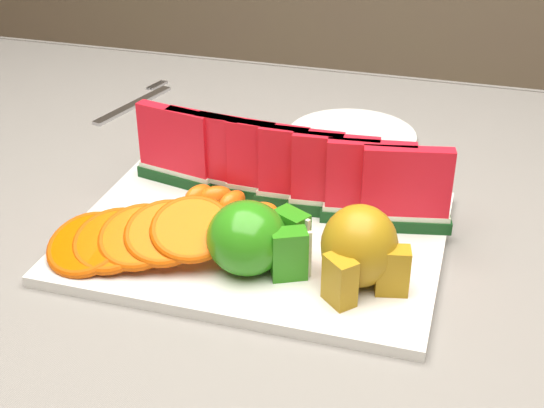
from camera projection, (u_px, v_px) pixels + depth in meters
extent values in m
cube|color=#4B3518|center=(245.00, 232.00, 0.90)|extent=(1.40, 0.90, 0.03)
cube|color=#4B3518|center=(13.00, 244.00, 1.56)|extent=(0.06, 0.06, 0.72)
cube|color=slate|center=(244.00, 218.00, 0.89)|extent=(1.52, 1.02, 0.01)
cube|color=slate|center=(334.00, 124.00, 1.36)|extent=(1.52, 0.01, 0.20)
cube|color=silver|center=(258.00, 236.00, 0.83)|extent=(0.40, 0.30, 0.01)
ellipsoid|color=#489222|center=(247.00, 238.00, 0.76)|extent=(0.08, 0.08, 0.08)
cube|color=#489222|center=(289.00, 255.00, 0.74)|extent=(0.04, 0.04, 0.06)
cube|color=beige|center=(295.00, 256.00, 0.74)|extent=(0.03, 0.02, 0.05)
cube|color=#489222|center=(291.00, 236.00, 0.78)|extent=(0.04, 0.04, 0.06)
cube|color=beige|center=(297.00, 237.00, 0.77)|extent=(0.03, 0.02, 0.05)
ellipsoid|color=#A87D17|center=(359.00, 246.00, 0.73)|extent=(0.10, 0.10, 0.08)
cube|color=#A87D17|center=(340.00, 281.00, 0.71)|extent=(0.04, 0.04, 0.05)
cube|color=#A87D17|center=(393.00, 271.00, 0.72)|extent=(0.04, 0.03, 0.05)
cylinder|color=silver|center=(352.00, 136.00, 1.06)|extent=(0.20, 0.20, 0.01)
cube|color=silver|center=(133.00, 105.00, 1.17)|extent=(0.06, 0.17, 0.00)
cube|color=silver|center=(154.00, 85.00, 1.25)|extent=(0.01, 0.04, 0.00)
cube|color=silver|center=(157.00, 85.00, 1.25)|extent=(0.01, 0.04, 0.00)
cube|color=silver|center=(160.00, 86.00, 1.24)|extent=(0.01, 0.04, 0.00)
cube|color=#083C0A|center=(177.00, 178.00, 0.93)|extent=(0.11, 0.04, 0.01)
cube|color=silver|center=(176.00, 170.00, 0.92)|extent=(0.10, 0.04, 0.01)
cube|color=red|center=(174.00, 139.00, 0.90)|extent=(0.10, 0.04, 0.08)
cube|color=#083C0A|center=(206.00, 184.00, 0.91)|extent=(0.11, 0.04, 0.01)
cube|color=silver|center=(206.00, 176.00, 0.91)|extent=(0.10, 0.03, 0.01)
cube|color=red|center=(204.00, 145.00, 0.89)|extent=(0.10, 0.03, 0.08)
cube|color=#083C0A|center=(237.00, 190.00, 0.90)|extent=(0.11, 0.03, 0.01)
cube|color=silver|center=(236.00, 182.00, 0.89)|extent=(0.10, 0.03, 0.01)
cube|color=red|center=(236.00, 150.00, 0.87)|extent=(0.10, 0.02, 0.08)
cube|color=#083C0A|center=(268.00, 196.00, 0.88)|extent=(0.11, 0.02, 0.01)
cube|color=silver|center=(268.00, 189.00, 0.88)|extent=(0.10, 0.02, 0.01)
cube|color=red|center=(268.00, 156.00, 0.86)|extent=(0.10, 0.02, 0.08)
cube|color=#083C0A|center=(300.00, 203.00, 0.87)|extent=(0.11, 0.02, 0.01)
cube|color=silver|center=(300.00, 195.00, 0.87)|extent=(0.10, 0.02, 0.01)
cube|color=red|center=(301.00, 162.00, 0.85)|extent=(0.10, 0.02, 0.08)
cube|color=#083C0A|center=(333.00, 209.00, 0.86)|extent=(0.11, 0.03, 0.01)
cube|color=silver|center=(333.00, 202.00, 0.85)|extent=(0.10, 0.03, 0.01)
cube|color=red|center=(335.00, 169.00, 0.83)|extent=(0.10, 0.02, 0.08)
cube|color=#083C0A|center=(367.00, 216.00, 0.84)|extent=(0.11, 0.04, 0.01)
cube|color=silver|center=(368.00, 209.00, 0.84)|extent=(0.10, 0.03, 0.01)
cube|color=red|center=(370.00, 175.00, 0.82)|extent=(0.10, 0.03, 0.08)
cube|color=#083C0A|center=(403.00, 224.00, 0.83)|extent=(0.11, 0.04, 0.01)
cube|color=silver|center=(403.00, 216.00, 0.83)|extent=(0.10, 0.04, 0.01)
cube|color=red|center=(407.00, 182.00, 0.81)|extent=(0.10, 0.04, 0.08)
cylinder|color=#DD5B00|center=(87.00, 244.00, 0.78)|extent=(0.09, 0.09, 0.03)
torus|color=#C94215|center=(87.00, 244.00, 0.78)|extent=(0.10, 0.10, 0.04)
cylinder|color=#DD5B00|center=(113.00, 240.00, 0.78)|extent=(0.08, 0.08, 0.03)
torus|color=#C94215|center=(113.00, 240.00, 0.78)|extent=(0.09, 0.09, 0.04)
cylinder|color=#DD5B00|center=(139.00, 236.00, 0.77)|extent=(0.08, 0.08, 0.03)
torus|color=#C94215|center=(139.00, 236.00, 0.77)|extent=(0.09, 0.09, 0.04)
cylinder|color=#DD5B00|center=(165.00, 233.00, 0.77)|extent=(0.09, 0.09, 0.03)
torus|color=#C94215|center=(165.00, 233.00, 0.77)|extent=(0.10, 0.10, 0.04)
cylinder|color=#DD5B00|center=(192.00, 229.00, 0.77)|extent=(0.10, 0.09, 0.03)
torus|color=#C94215|center=(192.00, 229.00, 0.77)|extent=(0.11, 0.11, 0.04)
cylinder|color=#DD5B00|center=(199.00, 161.00, 0.95)|extent=(0.07, 0.07, 0.03)
torus|color=#C94215|center=(199.00, 161.00, 0.95)|extent=(0.08, 0.08, 0.03)
cylinder|color=#DD5B00|center=(235.00, 164.00, 0.94)|extent=(0.07, 0.07, 0.03)
torus|color=#C94215|center=(235.00, 164.00, 0.94)|extent=(0.08, 0.08, 0.03)
cylinder|color=#DD5B00|center=(272.00, 167.00, 0.92)|extent=(0.08, 0.08, 0.03)
torus|color=#C94215|center=(272.00, 167.00, 0.92)|extent=(0.09, 0.09, 0.03)
cylinder|color=#DD5B00|center=(310.00, 169.00, 0.91)|extent=(0.08, 0.08, 0.03)
torus|color=#C94215|center=(310.00, 169.00, 0.91)|extent=(0.09, 0.09, 0.03)
cylinder|color=#DD5B00|center=(350.00, 172.00, 0.90)|extent=(0.09, 0.09, 0.03)
torus|color=#C94215|center=(350.00, 172.00, 0.90)|extent=(0.10, 0.10, 0.03)
cylinder|color=#DD5B00|center=(390.00, 176.00, 0.88)|extent=(0.09, 0.09, 0.03)
torus|color=#C94215|center=(390.00, 176.00, 0.88)|extent=(0.10, 0.10, 0.03)
ellipsoid|color=#FF5C24|center=(199.00, 195.00, 0.88)|extent=(0.04, 0.04, 0.02)
ellipsoid|color=#FF5C24|center=(216.00, 196.00, 0.88)|extent=(0.04, 0.04, 0.02)
ellipsoid|color=#FF5C24|center=(232.00, 201.00, 0.86)|extent=(0.03, 0.04, 0.02)
ellipsoid|color=#FF5C24|center=(261.00, 212.00, 0.84)|extent=(0.04, 0.03, 0.02)
ellipsoid|color=#FF5C24|center=(265.00, 218.00, 0.83)|extent=(0.03, 0.04, 0.02)
ellipsoid|color=#FF5C24|center=(283.00, 219.00, 0.83)|extent=(0.03, 0.04, 0.02)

